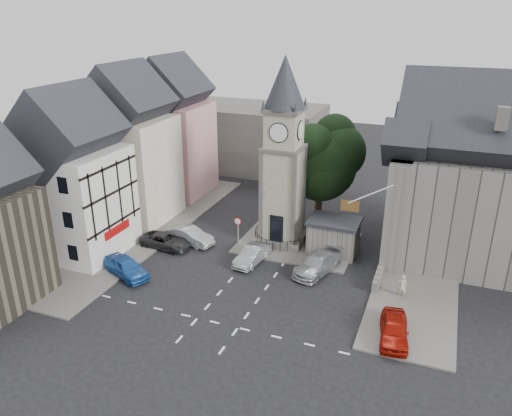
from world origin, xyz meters
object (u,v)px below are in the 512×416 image
at_px(car_east_red, 394,329).
at_px(pedestrian, 402,286).
at_px(clock_tower, 284,154).
at_px(car_west_blue, 126,267).
at_px(stone_shelter, 334,236).

xyz_separation_m(car_east_red, pedestrian, (-0.10, 5.28, 0.18)).
distance_m(clock_tower, car_west_blue, 15.76).
distance_m(car_west_blue, pedestrian, 20.97).
relative_size(clock_tower, car_west_blue, 3.57).
bearing_deg(pedestrian, stone_shelter, -51.29).
xyz_separation_m(clock_tower, stone_shelter, (4.80, -0.49, -6.57)).
height_order(clock_tower, stone_shelter, clock_tower).
bearing_deg(pedestrian, car_west_blue, 1.14).
height_order(stone_shelter, pedestrian, stone_shelter).
height_order(car_east_red, pedestrian, pedestrian).
bearing_deg(clock_tower, stone_shelter, -5.84).
distance_m(stone_shelter, pedestrian, 8.20).
relative_size(stone_shelter, car_east_red, 0.98).
relative_size(car_east_red, pedestrian, 2.37).
relative_size(clock_tower, car_east_red, 3.72).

